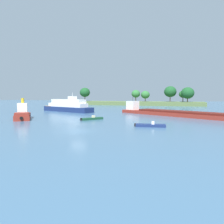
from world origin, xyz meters
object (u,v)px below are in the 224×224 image
(small_motorboat, at_px, (151,125))
(tugboat, at_px, (23,114))
(cargo_barge, at_px, (172,113))
(white_riverboat, at_px, (67,106))
(channel_buoy_red, at_px, (136,110))
(fishing_skiff, at_px, (92,119))

(small_motorboat, bearing_deg, tugboat, 172.61)
(cargo_barge, bearing_deg, white_riverboat, 171.28)
(white_riverboat, bearing_deg, small_motorboat, -41.88)
(small_motorboat, height_order, channel_buoy_red, channel_buoy_red)
(small_motorboat, bearing_deg, channel_buoy_red, 105.69)
(white_riverboat, xyz_separation_m, channel_buoy_red, (23.11, 5.57, -1.04))
(fishing_skiff, xyz_separation_m, small_motorboat, (14.61, -7.70, -0.01))
(fishing_skiff, xyz_separation_m, cargo_barge, (17.34, 16.40, 0.54))
(fishing_skiff, bearing_deg, cargo_barge, 43.40)
(tugboat, height_order, fishing_skiff, tugboat)
(small_motorboat, height_order, cargo_barge, cargo_barge)
(fishing_skiff, height_order, channel_buoy_red, channel_buoy_red)
(tugboat, relative_size, cargo_barge, 0.30)
(fishing_skiff, bearing_deg, white_riverboat, 130.04)
(tugboat, bearing_deg, channel_buoy_red, 56.03)
(cargo_barge, height_order, white_riverboat, white_riverboat)
(fishing_skiff, relative_size, cargo_barge, 0.15)
(white_riverboat, bearing_deg, cargo_barge, -8.72)
(cargo_barge, bearing_deg, channel_buoy_red, 138.77)
(white_riverboat, height_order, channel_buoy_red, white_riverboat)
(cargo_barge, bearing_deg, tugboat, -149.10)
(fishing_skiff, bearing_deg, tugboat, -167.17)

